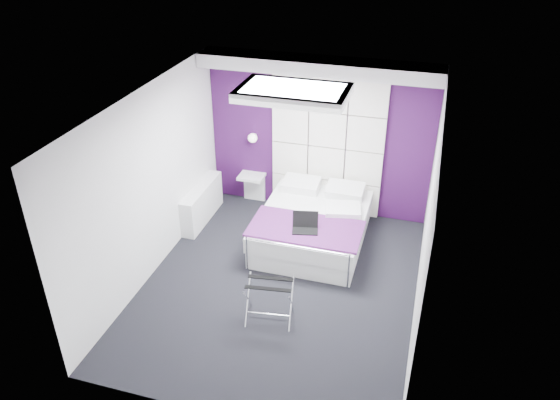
# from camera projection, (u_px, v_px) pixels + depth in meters

# --- Properties ---
(floor) EXTENTS (4.40, 4.40, 0.00)m
(floor) POSITION_uv_depth(u_px,v_px,m) (280.00, 286.00, 7.45)
(floor) COLOR black
(floor) RESTS_ON ground
(ceiling) EXTENTS (4.40, 4.40, 0.00)m
(ceiling) POSITION_uv_depth(u_px,v_px,m) (280.00, 104.00, 6.15)
(ceiling) COLOR white
(ceiling) RESTS_ON wall_back
(wall_back) EXTENTS (3.60, 0.00, 3.60)m
(wall_back) POSITION_uv_depth(u_px,v_px,m) (319.00, 137.00, 8.63)
(wall_back) COLOR silver
(wall_back) RESTS_ON floor
(wall_left) EXTENTS (0.00, 4.40, 4.40)m
(wall_left) POSITION_uv_depth(u_px,v_px,m) (150.00, 184.00, 7.24)
(wall_left) COLOR silver
(wall_left) RESTS_ON floor
(wall_right) EXTENTS (0.00, 4.40, 4.40)m
(wall_right) POSITION_uv_depth(u_px,v_px,m) (427.00, 226.00, 6.36)
(wall_right) COLOR silver
(wall_right) RESTS_ON floor
(accent_wall) EXTENTS (3.58, 0.02, 2.58)m
(accent_wall) POSITION_uv_depth(u_px,v_px,m) (319.00, 137.00, 8.62)
(accent_wall) COLOR #340E3D
(accent_wall) RESTS_ON wall_back
(soffit) EXTENTS (3.58, 0.50, 0.20)m
(soffit) POSITION_uv_depth(u_px,v_px,m) (318.00, 66.00, 7.82)
(soffit) COLOR white
(soffit) RESTS_ON wall_back
(headboard) EXTENTS (1.80, 0.08, 2.30)m
(headboard) POSITION_uv_depth(u_px,v_px,m) (327.00, 147.00, 8.61)
(headboard) COLOR silver
(headboard) RESTS_ON wall_back
(skylight) EXTENTS (1.36, 0.86, 0.12)m
(skylight) POSITION_uv_depth(u_px,v_px,m) (293.00, 92.00, 6.68)
(skylight) COLOR white
(skylight) RESTS_ON ceiling
(wall_lamp) EXTENTS (0.15, 0.15, 0.15)m
(wall_lamp) POSITION_uv_depth(u_px,v_px,m) (253.00, 137.00, 8.81)
(wall_lamp) COLOR white
(wall_lamp) RESTS_ON wall_back
(radiator) EXTENTS (0.22, 1.20, 0.60)m
(radiator) POSITION_uv_depth(u_px,v_px,m) (202.00, 203.00, 8.79)
(radiator) COLOR white
(radiator) RESTS_ON floor
(bed) EXTENTS (1.59, 1.92, 0.68)m
(bed) POSITION_uv_depth(u_px,v_px,m) (313.00, 226.00, 8.24)
(bed) COLOR white
(bed) RESTS_ON floor
(nightstand) EXTENTS (0.42, 0.33, 0.05)m
(nightstand) POSITION_uv_depth(u_px,v_px,m) (251.00, 177.00, 9.14)
(nightstand) COLOR white
(nightstand) RESTS_ON wall_back
(luggage_rack) EXTENTS (0.57, 0.42, 0.56)m
(luggage_rack) POSITION_uv_depth(u_px,v_px,m) (269.00, 301.00, 6.75)
(luggage_rack) COLOR silver
(luggage_rack) RESTS_ON floor
(laptop) EXTENTS (0.36, 0.26, 0.26)m
(laptop) POSITION_uv_depth(u_px,v_px,m) (306.00, 225.00, 7.66)
(laptop) COLOR black
(laptop) RESTS_ON bed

